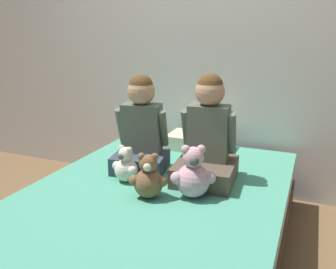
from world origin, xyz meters
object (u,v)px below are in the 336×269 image
object	(u,v)px
bed	(155,222)
pillow_at_headboard	(199,142)
teddy_bear_held_by_right_child	(193,175)
child_on_left	(141,130)
child_on_right	(208,139)
teddy_bear_held_by_left_child	(126,166)
teddy_bear_between_children	(148,179)

from	to	relation	value
bed	pillow_at_headboard	world-z (taller)	pillow_at_headboard
teddy_bear_held_by_right_child	bed	bearing A→B (deg)	157.35
bed	teddy_bear_held_by_right_child	distance (m)	0.40
bed	teddy_bear_held_by_right_child	bearing A→B (deg)	1.64
child_on_left	child_on_right	bearing A→B (deg)	-8.78
teddy_bear_held_by_left_child	teddy_bear_between_children	bearing A→B (deg)	-18.45
teddy_bear_held_by_left_child	teddy_bear_between_children	world-z (taller)	teddy_bear_between_children
bed	pillow_at_headboard	distance (m)	0.87
child_on_left	teddy_bear_held_by_right_child	bearing A→B (deg)	-40.68
child_on_left	bed	bearing A→B (deg)	-61.01
child_on_left	teddy_bear_held_by_left_child	distance (m)	0.28
bed	child_on_right	distance (m)	0.58
pillow_at_headboard	teddy_bear_between_children	bearing A→B (deg)	-89.64
child_on_left	child_on_right	size ratio (longest dim) A/B	0.96
teddy_bear_between_children	child_on_left	bearing A→B (deg)	102.31
pillow_at_headboard	child_on_right	bearing A→B (deg)	-67.82
child_on_right	teddy_bear_between_children	size ratio (longest dim) A/B	2.54
teddy_bear_held_by_left_child	pillow_at_headboard	size ratio (longest dim) A/B	0.47
teddy_bear_held_by_left_child	teddy_bear_between_children	size ratio (longest dim) A/B	0.88
child_on_right	teddy_bear_held_by_right_child	size ratio (longest dim) A/B	2.18
child_on_left	teddy_bear_held_by_right_child	distance (m)	0.54
teddy_bear_held_by_left_child	pillow_at_headboard	bearing A→B (deg)	89.50
teddy_bear_between_children	pillow_at_headboard	distance (m)	0.92
bed	child_on_right	xyz separation A→B (m)	(0.22, 0.28, 0.46)
teddy_bear_held_by_left_child	pillow_at_headboard	world-z (taller)	teddy_bear_held_by_left_child
child_on_left	pillow_at_headboard	distance (m)	0.63
child_on_right	bed	bearing A→B (deg)	-132.48
child_on_left	pillow_at_headboard	size ratio (longest dim) A/B	1.32
bed	child_on_right	bearing A→B (deg)	51.70
child_on_right	teddy_bear_held_by_left_child	xyz separation A→B (m)	(-0.44, -0.23, -0.16)
teddy_bear_held_by_left_child	teddy_bear_between_children	xyz separation A→B (m)	(0.22, -0.15, 0.01)
pillow_at_headboard	child_on_left	bearing A→B (deg)	-111.72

